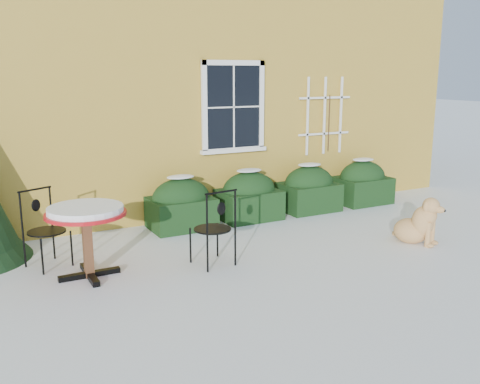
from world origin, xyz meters
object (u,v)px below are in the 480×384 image
bistro_table (86,219)px  patio_chair_near (214,227)px  dog (419,224)px  patio_chair_far (45,228)px

bistro_table → patio_chair_near: bearing=-12.3°
bistro_table → dog: bearing=-11.2°
patio_chair_near → dog: (3.18, -0.60, -0.23)m
patio_chair_far → patio_chair_near: bearing=-49.9°
patio_chair_near → patio_chair_far: 2.28m
dog → bistro_table: bearing=146.3°
patio_chair_near → dog: size_ratio=1.26×
patio_chair_near → patio_chair_far: (-2.03, 1.04, -0.01)m
bistro_table → patio_chair_near: size_ratio=0.95×
bistro_table → dog: size_ratio=1.19×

